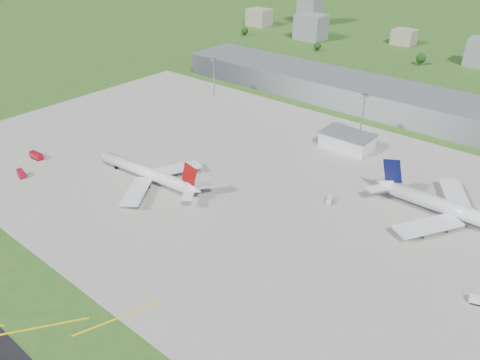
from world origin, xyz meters
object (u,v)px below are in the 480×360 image
Objects in this scene: tug_yellow at (142,170)px; crash_tender at (21,174)px; van_white_far at (477,301)px; fire_truck at (36,156)px; van_white_near at (329,200)px; airliner_red_twin at (149,174)px; airliner_blue_quad at (465,214)px.

crash_tender is at bearing 177.13° from tug_yellow.
crash_tender reaches higher than van_white_far.
van_white_near is (136.88, 59.62, -0.40)m from fire_truck.
tug_yellow is at bearing 58.14° from crash_tender.
fire_truck reaches higher than van_white_near.
van_white_far is (192.64, 51.48, -0.34)m from crash_tender.
tug_yellow is (-10.94, 4.38, -3.77)m from airliner_red_twin.
van_white_far is at bearing -43.43° from tug_yellow.
airliner_blue_quad is at bearing -89.29° from van_white_near.
van_white_near is 1.06× the size of van_white_far.
airliner_blue_quad is 13.09× the size of van_white_near.
tug_yellow is (52.31, 25.61, -0.78)m from fire_truck.
crash_tender is 199.40m from van_white_far.
tug_yellow is at bearing 91.21° from van_white_near.
fire_truck is at bearing 170.94° from van_white_far.
fire_truck is 1.94× the size of tug_yellow.
crash_tender is 1.23× the size of van_white_far.
crash_tender is at bearing 99.99° from van_white_near.
airliner_red_twin is 142.22m from van_white_far.
fire_truck is at bearing -156.09° from airliner_blue_quad.
fire_truck is at bearing 14.22° from airliner_red_twin.
fire_truck is 58.25m from tug_yellow.
airliner_blue_quad is 53.99m from van_white_near.
crash_tender is 1.60× the size of tug_yellow.
van_white_far is at bearing -66.54° from airliner_blue_quad.
crash_tender is 1.17× the size of van_white_near.
fire_truck is (-63.25, -21.22, -2.99)m from airliner_red_twin.
airliner_red_twin is 8.06× the size of fire_truck.
airliner_red_twin is 83.11m from van_white_near.
tug_yellow is (-134.69, -53.66, -4.47)m from airliner_blue_quad.
crash_tender is 56.95m from tug_yellow.
airliner_blue_quad is at bearing 41.50° from crash_tender.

